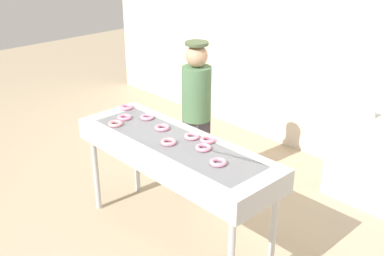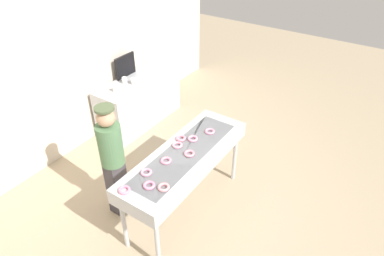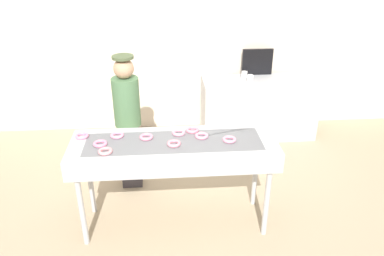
% 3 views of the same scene
% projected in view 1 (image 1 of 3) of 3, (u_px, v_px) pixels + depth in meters
% --- Properties ---
extents(ground_plane, '(16.00, 16.00, 0.00)m').
position_uv_depth(ground_plane, '(176.00, 236.00, 4.45)').
color(ground_plane, tan).
extents(back_wall, '(8.00, 0.12, 3.36)m').
position_uv_depth(back_wall, '(335.00, 23.00, 5.31)').
color(back_wall, beige).
rests_on(back_wall, ground).
extents(fryer_conveyor, '(2.03, 0.67, 1.00)m').
position_uv_depth(fryer_conveyor, '(175.00, 152.00, 4.09)').
color(fryer_conveyor, '#B7BABF').
rests_on(fryer_conveyor, ground).
extents(strawberry_donut_0, '(0.19, 0.19, 0.03)m').
position_uv_depth(strawberry_donut_0, '(162.00, 128.00, 4.28)').
color(strawberry_donut_0, pink).
rests_on(strawberry_donut_0, fryer_conveyor).
extents(strawberry_donut_1, '(0.17, 0.17, 0.03)m').
position_uv_depth(strawberry_donut_1, '(168.00, 142.00, 4.00)').
color(strawberry_donut_1, pink).
rests_on(strawberry_donut_1, fryer_conveyor).
extents(strawberry_donut_2, '(0.19, 0.19, 0.03)m').
position_uv_depth(strawberry_donut_2, '(147.00, 117.00, 4.51)').
color(strawberry_donut_2, pink).
rests_on(strawberry_donut_2, fryer_conveyor).
extents(strawberry_donut_3, '(0.18, 0.18, 0.03)m').
position_uv_depth(strawberry_donut_3, '(218.00, 162.00, 3.66)').
color(strawberry_donut_3, pink).
rests_on(strawberry_donut_3, fryer_conveyor).
extents(strawberry_donut_4, '(0.14, 0.14, 0.03)m').
position_uv_depth(strawberry_donut_4, '(126.00, 107.00, 4.75)').
color(strawberry_donut_4, pink).
rests_on(strawberry_donut_4, fryer_conveyor).
extents(strawberry_donut_5, '(0.19, 0.19, 0.03)m').
position_uv_depth(strawberry_donut_5, '(192.00, 136.00, 4.10)').
color(strawberry_donut_5, pink).
rests_on(strawberry_donut_5, fryer_conveyor).
extents(strawberry_donut_6, '(0.19, 0.19, 0.03)m').
position_uv_depth(strawberry_donut_6, '(208.00, 140.00, 4.04)').
color(strawberry_donut_6, pink).
rests_on(strawberry_donut_6, fryer_conveyor).
extents(strawberry_donut_7, '(0.14, 0.14, 0.03)m').
position_uv_depth(strawberry_donut_7, '(115.00, 124.00, 4.36)').
color(strawberry_donut_7, pink).
rests_on(strawberry_donut_7, fryer_conveyor).
extents(strawberry_donut_8, '(0.15, 0.15, 0.03)m').
position_uv_depth(strawberry_donut_8, '(124.00, 117.00, 4.50)').
color(strawberry_donut_8, pink).
rests_on(strawberry_donut_8, fryer_conveyor).
extents(strawberry_donut_9, '(0.19, 0.19, 0.03)m').
position_uv_depth(strawberry_donut_9, '(203.00, 148.00, 3.90)').
color(strawberry_donut_9, pink).
rests_on(strawberry_donut_9, fryer_conveyor).
extents(worker_baker, '(0.30, 0.30, 1.65)m').
position_uv_depth(worker_baker, '(196.00, 111.00, 4.89)').
color(worker_baker, '#39353B').
rests_on(worker_baker, ground).
extents(paper_cup_2, '(0.09, 0.09, 0.11)m').
position_uv_depth(paper_cup_2, '(371.00, 113.00, 4.79)').
color(paper_cup_2, white).
rests_on(paper_cup_2, prep_counter).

